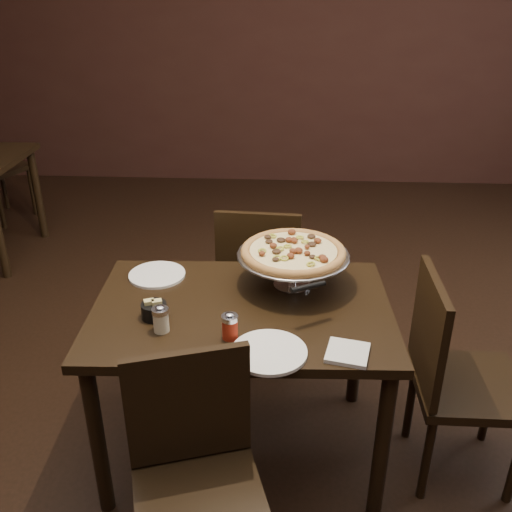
{
  "coord_description": "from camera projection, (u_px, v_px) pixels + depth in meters",
  "views": [
    {
      "loc": [
        0.14,
        -1.81,
        1.8
      ],
      "look_at": [
        0.04,
        0.04,
        0.88
      ],
      "focal_mm": 40.0,
      "sensor_mm": 36.0,
      "label": 1
    }
  ],
  "objects": [
    {
      "name": "chair_far",
      "position": [
        260.0,
        277.0,
        2.81
      ],
      "size": [
        0.42,
        0.42,
        0.84
      ],
      "rotation": [
        0.0,
        0.0,
        3.07
      ],
      "color": "black",
      "rests_on": "ground"
    },
    {
      "name": "room",
      "position": [
        262.0,
        112.0,
        1.82
      ],
      "size": [
        6.04,
        7.04,
        2.84
      ],
      "color": "black",
      "rests_on": "ground"
    },
    {
      "name": "chair_side",
      "position": [
        453.0,
        373.0,
        2.12
      ],
      "size": [
        0.4,
        0.4,
        0.85
      ],
      "rotation": [
        0.0,
        0.0,
        1.57
      ],
      "color": "black",
      "rests_on": "ground"
    },
    {
      "name": "napkin_stack",
      "position": [
        348.0,
        353.0,
        1.84
      ],
      "size": [
        0.16,
        0.16,
        0.01
      ],
      "primitive_type": "cube",
      "rotation": [
        0.0,
        0.0,
        -0.23
      ],
      "color": "silver",
      "rests_on": "dining_table"
    },
    {
      "name": "plate_left",
      "position": [
        157.0,
        275.0,
        2.32
      ],
      "size": [
        0.23,
        0.23,
        0.01
      ],
      "primitive_type": "cylinder",
      "color": "white",
      "rests_on": "dining_table"
    },
    {
      "name": "pepper_flake_shaker",
      "position": [
        230.0,
        326.0,
        1.91
      ],
      "size": [
        0.06,
        0.06,
        0.1
      ],
      "color": "maroon",
      "rests_on": "dining_table"
    },
    {
      "name": "pizza_stand",
      "position": [
        293.0,
        252.0,
        2.19
      ],
      "size": [
        0.44,
        0.44,
        0.18
      ],
      "color": "silver",
      "rests_on": "dining_table"
    },
    {
      "name": "chair_near",
      "position": [
        196.0,
        474.0,
        1.72
      ],
      "size": [
        0.48,
        0.48,
        0.82
      ],
      "rotation": [
        0.0,
        0.0,
        0.3
      ],
      "color": "black",
      "rests_on": "ground"
    },
    {
      "name": "plate_near",
      "position": [
        269.0,
        352.0,
        1.85
      ],
      "size": [
        0.25,
        0.25,
        0.01
      ],
      "primitive_type": "cylinder",
      "color": "white",
      "rests_on": "dining_table"
    },
    {
      "name": "dining_table",
      "position": [
        242.0,
        327.0,
        2.15
      ],
      "size": [
        1.13,
        0.78,
        0.69
      ],
      "rotation": [
        0.0,
        0.0,
        0.03
      ],
      "color": "black",
      "rests_on": "ground"
    },
    {
      "name": "serving_spatula",
      "position": [
        308.0,
        287.0,
        1.95
      ],
      "size": [
        0.17,
        0.17,
        0.02
      ],
      "rotation": [
        0.0,
        0.0,
        -1.05
      ],
      "color": "silver",
      "rests_on": "pizza_stand"
    },
    {
      "name": "packet_caddy",
      "position": [
        154.0,
        310.0,
        2.03
      ],
      "size": [
        0.09,
        0.09,
        0.07
      ],
      "rotation": [
        0.0,
        0.0,
        0.37
      ],
      "color": "black",
      "rests_on": "dining_table"
    },
    {
      "name": "parmesan_shaker",
      "position": [
        161.0,
        319.0,
        1.95
      ],
      "size": [
        0.06,
        0.06,
        0.1
      ],
      "color": "beige",
      "rests_on": "dining_table"
    }
  ]
}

